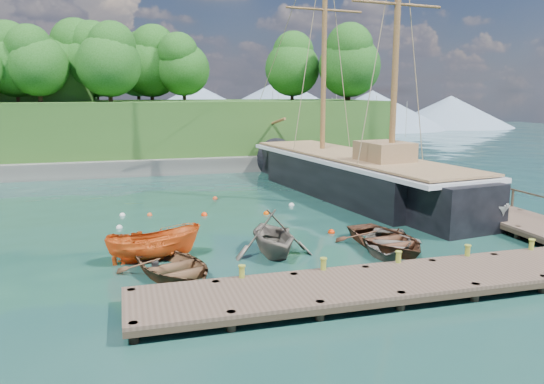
% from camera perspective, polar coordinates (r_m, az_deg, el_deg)
% --- Properties ---
extents(ground, '(160.00, 160.00, 0.00)m').
position_cam_1_polar(ground, '(24.41, 3.35, -5.68)').
color(ground, '#143D36').
rests_on(ground, ground).
extents(dock_near, '(20.00, 3.20, 1.10)m').
position_cam_1_polar(dock_near, '(19.49, 15.42, -9.04)').
color(dock_near, '#4E3C30').
rests_on(dock_near, ground).
extents(dock_east, '(3.20, 24.00, 1.10)m').
position_cam_1_polar(dock_east, '(35.47, 17.35, -0.22)').
color(dock_east, '#4E3C30').
rests_on(dock_east, ground).
extents(bollard_0, '(0.26, 0.26, 0.45)m').
position_cam_1_polar(bollard_0, '(18.72, -3.23, -10.91)').
color(bollard_0, olive).
rests_on(bollard_0, ground).
extents(bollard_1, '(0.26, 0.26, 0.45)m').
position_cam_1_polar(bollard_1, '(19.54, 5.51, -9.99)').
color(bollard_1, olive).
rests_on(bollard_1, ground).
extents(bollard_2, '(0.26, 0.26, 0.45)m').
position_cam_1_polar(bollard_2, '(20.77, 13.35, -8.96)').
color(bollard_2, olive).
rests_on(bollard_2, ground).
extents(bollard_3, '(0.26, 0.26, 0.45)m').
position_cam_1_polar(bollard_3, '(22.33, 20.16, -7.93)').
color(bollard_3, olive).
rests_on(bollard_3, ground).
extents(bollard_4, '(0.26, 0.26, 0.45)m').
position_cam_1_polar(bollard_4, '(24.17, 25.97, -6.96)').
color(bollard_4, olive).
rests_on(bollard_4, ground).
extents(rowboat_0, '(4.81, 5.59, 0.97)m').
position_cam_1_polar(rowboat_0, '(20.72, -10.53, -8.90)').
color(rowboat_0, brown).
rests_on(rowboat_0, ground).
extents(rowboat_1, '(3.43, 3.97, 2.07)m').
position_cam_1_polar(rowboat_1, '(22.95, 0.07, -6.74)').
color(rowboat_1, '#6E6459').
rests_on(rowboat_1, ground).
extents(rowboat_2, '(3.93, 5.18, 1.01)m').
position_cam_1_polar(rowboat_2, '(24.43, 12.16, -5.90)').
color(rowboat_2, '#4E2D1D').
rests_on(rowboat_2, ground).
extents(rowboat_3, '(4.87, 5.35, 0.91)m').
position_cam_1_polar(rowboat_3, '(24.09, 12.23, -6.14)').
color(rowboat_3, '#575048').
rests_on(rowboat_3, ground).
extents(motorboat_orange, '(4.08, 1.94, 1.52)m').
position_cam_1_polar(motorboat_orange, '(22.73, -12.48, -7.19)').
color(motorboat_orange, orange).
rests_on(motorboat_orange, ground).
extents(cabin_boat_white, '(1.78, 4.41, 1.68)m').
position_cam_1_polar(cabin_boat_white, '(29.97, 21.06, -3.28)').
color(cabin_boat_white, silver).
rests_on(cabin_boat_white, ground).
extents(schooner, '(8.25, 28.71, 21.31)m').
position_cam_1_polar(schooner, '(35.77, 8.67, 1.46)').
color(schooner, black).
rests_on(schooner, ground).
extents(mooring_buoy_0, '(0.33, 0.33, 0.33)m').
position_cam_1_polar(mooring_buoy_0, '(28.33, -16.10, -3.76)').
color(mooring_buoy_0, silver).
rests_on(mooring_buoy_0, ground).
extents(mooring_buoy_1, '(0.35, 0.35, 0.35)m').
position_cam_1_polar(mooring_buoy_1, '(30.21, -7.29, -2.52)').
color(mooring_buoy_1, '#EF3307').
rests_on(mooring_buoy_1, ground).
extents(mooring_buoy_2, '(0.33, 0.33, 0.33)m').
position_cam_1_polar(mooring_buoy_2, '(30.29, -0.63, -2.39)').
color(mooring_buoy_2, '#F04F00').
rests_on(mooring_buoy_2, ground).
extents(mooring_buoy_3, '(0.35, 0.35, 0.35)m').
position_cam_1_polar(mooring_buoy_3, '(32.49, 2.11, -1.49)').
color(mooring_buoy_3, silver).
rests_on(mooring_buoy_3, ground).
extents(mooring_buoy_4, '(0.29, 0.29, 0.29)m').
position_cam_1_polar(mooring_buoy_4, '(30.74, -13.02, -2.48)').
color(mooring_buoy_4, '#DB4E1D').
rests_on(mooring_buoy_4, ground).
extents(mooring_buoy_5, '(0.31, 0.31, 0.31)m').
position_cam_1_polar(mooring_buoy_5, '(34.67, -6.14, -0.76)').
color(mooring_buoy_5, '#D6441C').
rests_on(mooring_buoy_5, ground).
extents(mooring_buoy_6, '(0.32, 0.32, 0.32)m').
position_cam_1_polar(mooring_buoy_6, '(31.06, -15.80, -2.48)').
color(mooring_buoy_6, white).
rests_on(mooring_buoy_6, ground).
extents(mooring_buoy_7, '(0.34, 0.34, 0.34)m').
position_cam_1_polar(mooring_buoy_7, '(26.49, 6.40, -4.40)').
color(mooring_buoy_7, red).
rests_on(mooring_buoy_7, ground).
extents(headland, '(51.00, 19.31, 12.90)m').
position_cam_1_polar(headland, '(53.72, -21.56, 8.60)').
color(headland, '#474744').
rests_on(headland, ground).
extents(distant_ridge, '(117.00, 40.00, 10.00)m').
position_cam_1_polar(distant_ridge, '(92.91, -8.48, 9.12)').
color(distant_ridge, '#728CA5').
rests_on(distant_ridge, ground).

